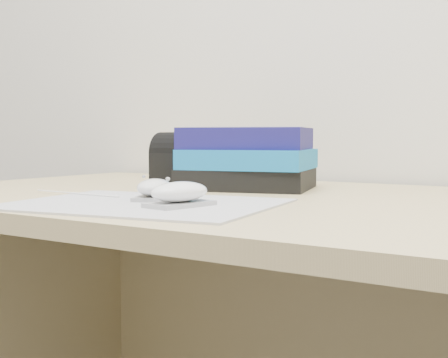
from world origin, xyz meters
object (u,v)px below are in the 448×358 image
Objects in this scene: mouse_rear at (154,189)px; mouse_front at (180,194)px; book_stack at (248,159)px; pouch at (186,161)px; desk at (320,326)px.

mouse_front is (0.10, -0.06, 0.00)m from mouse_rear.
book_stack is at bearing 90.01° from mouse_rear.
mouse_rear is 0.81× the size of pouch.
book_stack is at bearing 24.00° from pouch.
book_stack reaches higher than desk.
book_stack is (-0.10, 0.35, 0.04)m from mouse_front.
mouse_front is 0.37m from book_stack.
book_stack reaches higher than mouse_rear.
mouse_rear is 0.98× the size of mouse_front.
desk is at bearing 50.34° from mouse_rear.
mouse_rear is 0.36× the size of book_stack.
desk is 0.40m from mouse_front.
mouse_rear is at bearing -64.32° from pouch.
pouch is (-0.31, 0.01, 0.29)m from desk.
mouse_front is at bearing -74.88° from book_stack.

